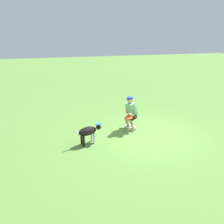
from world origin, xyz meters
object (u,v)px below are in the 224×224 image
(frisbee_flying, at_px, (99,124))
(frisbee_held, at_px, (129,118))
(person, at_px, (131,112))
(dog, at_px, (89,132))

(frisbee_flying, distance_m, frisbee_held, 1.28)
(person, relative_size, frisbee_flying, 5.36)
(person, height_order, frisbee_flying, person)
(person, bearing_deg, frisbee_flying, 5.40)
(frisbee_held, bearing_deg, frisbee_flying, 16.42)
(dog, bearing_deg, person, 6.62)
(person, xyz_separation_m, frisbee_flying, (1.43, 0.69, -0.05))
(person, distance_m, frisbee_flying, 1.59)
(person, relative_size, dog, 1.26)
(frisbee_flying, bearing_deg, dog, 6.63)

